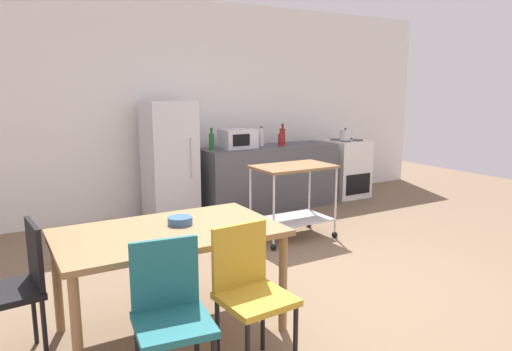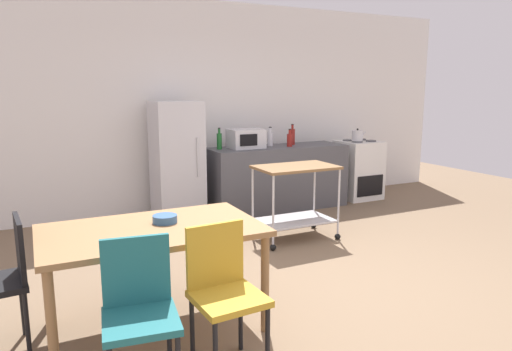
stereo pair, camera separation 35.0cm
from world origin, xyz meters
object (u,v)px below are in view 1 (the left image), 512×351
Objects in this scene: stove_oven at (346,168)px; bottle_sparkling_water at (212,141)px; chair_black at (17,283)px; chair_teal at (170,311)px; fruit_bowl at (180,221)px; refrigerator at (170,162)px; bottle_soda at (283,136)px; chair_mustard at (250,288)px; kitchen_cart at (293,189)px; kettle at (345,135)px; bottle_sesame_oil at (281,139)px; dining_table at (169,241)px; bottle_soy_sauce at (261,138)px; microwave at (238,139)px.

bottle_sparkling_water reaches higher than stove_oven.
chair_teal is (0.70, -0.82, 0.00)m from chair_black.
fruit_bowl is (1.06, -0.05, 0.26)m from chair_black.
refrigerator is at bearing 77.46° from chair_teal.
chair_black is 0.97× the size of stove_oven.
bottle_sparkling_water reaches higher than chair_black.
bottle_sparkling_water is 1.15m from bottle_soda.
chair_mustard reaches higher than kitchen_cart.
kettle is (3.50, 3.19, 0.48)m from chair_mustard.
stove_oven reaches higher than fruit_bowl.
dining_table is at bearing -135.62° from bottle_sesame_oil.
bottle_soy_sauce is at bearing 59.93° from chair_teal.
refrigerator is 8.78× the size of fruit_bowl.
chair_black is 5.45m from stove_oven.
bottle_sesame_oil is (0.63, -0.11, -0.03)m from microwave.
chair_black is 3.61m from bottle_sparkling_water.
dining_table is 5.19× the size of bottle_sparkling_water.
kettle is at bearing 46.22° from chair_teal.
chair_mustard is at bearing -126.18° from bottle_soda.
bottle_soy_sauce is at bearing -0.33° from refrigerator.
stove_oven is 2.92m from refrigerator.
microwave is (0.38, -0.04, 0.01)m from bottle_sparkling_water.
chair_teal is 3.64m from refrigerator.
bottle_soy_sauce is at bearing 73.53° from kitchen_cart.
kitchen_cart is 1.98× the size of microwave.
bottle_sparkling_water reaches higher than kitchen_cart.
bottle_soy_sauce is at bearing 173.05° from kettle.
chair_mustard and chair_teal have the same top height.
chair_black is 1.00× the size of chair_teal.
chair_mustard is at bearing -137.77° from stove_oven.
refrigerator is 0.63m from bottle_sparkling_water.
microwave reaches higher than kitchen_cart.
chair_mustard is 4.76m from kettle.
stove_oven is 2.03m from microwave.
dining_table is 0.76m from chair_teal.
bottle_sparkling_water reaches higher than chair_mustard.
chair_black is 3.24m from refrigerator.
bottle_soda is at bearing 49.93° from chair_mustard.
stove_oven is at bearing 34.05° from dining_table.
bottle_sesame_oil reaches higher than chair_teal.
bottle_soda reaches higher than microwave.
chair_black reaches higher than dining_table.
kettle is (3.77, 2.53, 0.33)m from dining_table.
chair_black is at bearing -157.92° from kitchen_cart.
chair_teal is (-0.25, -0.70, -0.15)m from dining_table.
dining_table is at bearing 77.52° from chair_black.
refrigerator is 2.77m from fruit_bowl.
bottle_sparkling_water reaches higher than dining_table.
dining_table is 8.50× the size of fruit_bowl.
dining_table is at bearing -135.29° from bottle_soda.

